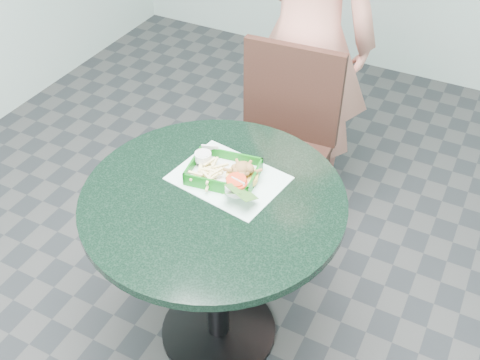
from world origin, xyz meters
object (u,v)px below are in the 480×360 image
at_px(dining_chair, 280,137).
at_px(diner_person, 309,11).
at_px(cafe_table, 215,235).
at_px(crab_sandwich, 241,178).
at_px(food_basket, 224,178).
at_px(sauce_ramekin, 206,159).

height_order(dining_chair, diner_person, diner_person).
bearing_deg(cafe_table, crab_sandwich, 59.65).
bearing_deg(food_basket, crab_sandwich, -4.53).
xyz_separation_m(cafe_table, dining_chair, (-0.06, 0.71, -0.05)).
bearing_deg(cafe_table, food_basket, 97.91).
height_order(cafe_table, food_basket, food_basket).
relative_size(diner_person, crab_sandwich, 18.04).
height_order(crab_sandwich, sauce_ramekin, crab_sandwich).
relative_size(cafe_table, food_basket, 3.86).
bearing_deg(crab_sandwich, sauce_ramekin, 167.43).
bearing_deg(dining_chair, sauce_ramekin, -97.72).
bearing_deg(food_basket, sauce_ramekin, 161.32).
bearing_deg(diner_person, crab_sandwich, 92.30).
bearing_deg(dining_chair, cafe_table, -89.01).
relative_size(diner_person, food_basket, 8.58).
bearing_deg(sauce_ramekin, food_basket, -18.68).
height_order(dining_chair, sauce_ramekin, dining_chair).
relative_size(cafe_table, crab_sandwich, 8.11).
xyz_separation_m(crab_sandwich, sauce_ramekin, (-0.15, 0.03, 0.00)).
bearing_deg(sauce_ramekin, dining_chair, 86.25).
bearing_deg(cafe_table, sauce_ramekin, 127.82).
xyz_separation_m(dining_chair, sauce_ramekin, (-0.04, -0.58, 0.27)).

